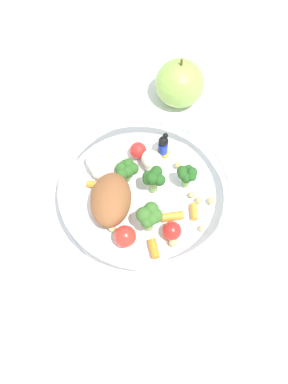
% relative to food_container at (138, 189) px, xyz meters
% --- Properties ---
extents(ground_plane, '(2.40, 2.40, 0.00)m').
position_rel_food_container_xyz_m(ground_plane, '(0.01, -0.01, -0.03)').
color(ground_plane, white).
extents(food_container, '(0.25, 0.25, 0.06)m').
position_rel_food_container_xyz_m(food_container, '(0.00, 0.00, 0.00)').
color(food_container, white).
rests_on(food_container, ground_plane).
extents(loose_apple, '(0.08, 0.08, 0.09)m').
position_rel_food_container_xyz_m(loose_apple, '(0.20, 0.03, 0.01)').
color(loose_apple, '#8CB74C').
rests_on(loose_apple, ground_plane).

